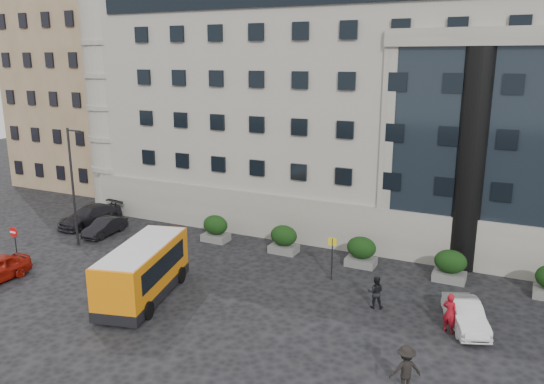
{
  "coord_description": "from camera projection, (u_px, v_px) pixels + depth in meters",
  "views": [
    {
      "loc": [
        14.74,
        -21.92,
        12.36
      ],
      "look_at": [
        2.08,
        4.22,
        5.0
      ],
      "focal_mm": 35.0,
      "sensor_mm": 36.0,
      "label": 1
    }
  ],
  "objects": [
    {
      "name": "ground",
      "position": [
        203.0,
        296.0,
        28.39
      ],
      "size": [
        120.0,
        120.0,
        0.0
      ],
      "primitive_type": "plane",
      "color": "black",
      "rests_on": "ground"
    },
    {
      "name": "civic_building",
      "position": [
        411.0,
        101.0,
        42.84
      ],
      "size": [
        44.0,
        24.0,
        18.0
      ],
      "primitive_type": "cube",
      "color": "#9D988B",
      "rests_on": "ground"
    },
    {
      "name": "entrance_column",
      "position": [
        471.0,
        162.0,
        30.71
      ],
      "size": [
        1.8,
        1.8,
        13.0
      ],
      "primitive_type": "cylinder",
      "color": "black",
      "rests_on": "ground"
    },
    {
      "name": "apartment_near",
      "position": [
        108.0,
        82.0,
        53.52
      ],
      "size": [
        14.0,
        14.0,
        20.0
      ],
      "primitive_type": "cube",
      "color": "#866F4E",
      "rests_on": "ground"
    },
    {
      "name": "apartment_far",
      "position": [
        186.0,
        69.0,
        70.25
      ],
      "size": [
        13.0,
        13.0,
        22.0
      ],
      "primitive_type": "cube",
      "color": "#7C6248",
      "rests_on": "ground"
    },
    {
      "name": "hedge_a",
      "position": [
        216.0,
        228.0,
        36.65
      ],
      "size": [
        1.8,
        1.26,
        1.84
      ],
      "color": "#61615F",
      "rests_on": "ground"
    },
    {
      "name": "hedge_b",
      "position": [
        284.0,
        239.0,
        34.46
      ],
      "size": [
        1.8,
        1.26,
        1.84
      ],
      "color": "#61615F",
      "rests_on": "ground"
    },
    {
      "name": "hedge_c",
      "position": [
        361.0,
        251.0,
        32.26
      ],
      "size": [
        1.8,
        1.26,
        1.84
      ],
      "color": "#61615F",
      "rests_on": "ground"
    },
    {
      "name": "hedge_d",
      "position": [
        450.0,
        265.0,
        30.07
      ],
      "size": [
        1.8,
        1.26,
        1.84
      ],
      "color": "#61615F",
      "rests_on": "ground"
    },
    {
      "name": "street_lamp",
      "position": [
        73.0,
        183.0,
        34.98
      ],
      "size": [
        1.16,
        0.18,
        8.0
      ],
      "color": "#262628",
      "rests_on": "ground"
    },
    {
      "name": "bus_stop_sign",
      "position": [
        332.0,
        251.0,
        30.0
      ],
      "size": [
        0.5,
        0.08,
        2.52
      ],
      "color": "#262628",
      "rests_on": "ground"
    },
    {
      "name": "no_entry_sign",
      "position": [
        14.0,
        237.0,
        32.57
      ],
      "size": [
        0.64,
        0.16,
        2.32
      ],
      "color": "#262628",
      "rests_on": "ground"
    },
    {
      "name": "minibus",
      "position": [
        143.0,
        269.0,
        27.78
      ],
      "size": [
        4.08,
        7.36,
        2.91
      ],
      "rotation": [
        0.0,
        0.0,
        0.25
      ],
      "color": "orange",
      "rests_on": "ground"
    },
    {
      "name": "red_truck",
      "position": [
        168.0,
        176.0,
        50.66
      ],
      "size": [
        2.52,
        5.08,
        2.69
      ],
      "rotation": [
        0.0,
        0.0,
        -0.04
      ],
      "color": "maroon",
      "rests_on": "ground"
    },
    {
      "name": "parked_car_b",
      "position": [
        105.0,
        227.0,
        37.99
      ],
      "size": [
        1.52,
        3.77,
        1.22
      ],
      "primitive_type": "imported",
      "rotation": [
        0.0,
        0.0,
        0.06
      ],
      "color": "black",
      "rests_on": "ground"
    },
    {
      "name": "parked_car_c",
      "position": [
        90.0,
        216.0,
        40.21
      ],
      "size": [
        2.81,
        5.33,
        1.47
      ],
      "primitive_type": "imported",
      "rotation": [
        0.0,
        0.0,
        -0.15
      ],
      "color": "black",
      "rests_on": "ground"
    },
    {
      "name": "parked_car_d",
      "position": [
        160.0,
        202.0,
        44.39
      ],
      "size": [
        2.57,
        4.88,
        1.31
      ],
      "primitive_type": "imported",
      "rotation": [
        0.0,
        0.0,
        -0.09
      ],
      "color": "black",
      "rests_on": "ground"
    },
    {
      "name": "white_taxi",
      "position": [
        466.0,
        315.0,
        24.9
      ],
      "size": [
        2.71,
        4.12,
        1.28
      ],
      "primitive_type": "imported",
      "rotation": [
        0.0,
        0.0,
        0.38
      ],
      "color": "silver",
      "rests_on": "ground"
    },
    {
      "name": "pedestrian_a",
      "position": [
        450.0,
        313.0,
        24.37
      ],
      "size": [
        0.82,
        0.68,
        1.93
      ],
      "primitive_type": "imported",
      "rotation": [
        0.0,
        0.0,
        2.79
      ],
      "color": "maroon",
      "rests_on": "ground"
    },
    {
      "name": "pedestrian_b",
      "position": [
        376.0,
        292.0,
        26.83
      ],
      "size": [
        0.95,
        0.82,
        1.7
      ],
      "primitive_type": "imported",
      "rotation": [
        0.0,
        0.0,
        3.38
      ],
      "color": "black",
      "rests_on": "ground"
    },
    {
      "name": "pedestrian_c",
      "position": [
        406.0,
        369.0,
        19.99
      ],
      "size": [
        1.42,
        1.29,
        1.92
      ],
      "primitive_type": "imported",
      "rotation": [
        0.0,
        0.0,
        3.74
      ],
      "color": "black",
      "rests_on": "ground"
    }
  ]
}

